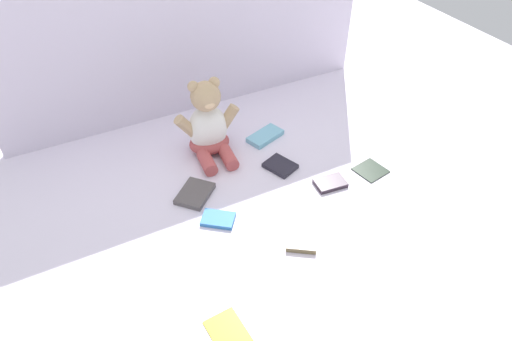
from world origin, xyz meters
name	(u,v)px	position (x,y,z in m)	size (l,w,h in m)	color
ground_plane	(247,174)	(0.00, 0.00, 0.00)	(3.20, 3.20, 0.00)	silver
backdrop_drape	(186,11)	(0.00, 0.47, 0.39)	(1.44, 0.03, 0.79)	silver
teddy_bear	(208,127)	(-0.06, 0.18, 0.10)	(0.23, 0.21, 0.28)	white
book_case_0	(302,236)	(0.02, -0.32, 0.01)	(0.09, 0.12, 0.02)	brown
book_case_1	(371,170)	(0.38, -0.18, 0.00)	(0.09, 0.10, 0.01)	black
book_case_2	(218,219)	(-0.17, -0.15, 0.01)	(0.07, 0.10, 0.01)	#2965A7
book_case_3	(330,183)	(0.22, -0.17, 0.01)	(0.07, 0.10, 0.01)	#2C202B
book_case_4	(280,166)	(0.12, -0.02, 0.01)	(0.08, 0.10, 0.01)	black
book_case_5	(195,194)	(-0.19, -0.02, 0.01)	(0.09, 0.12, 0.02)	#504A4A
book_case_6	(228,331)	(-0.30, -0.50, 0.00)	(0.08, 0.11, 0.01)	yellow
book_case_7	(265,136)	(0.15, 0.15, 0.01)	(0.07, 0.13, 0.02)	#72B6CE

